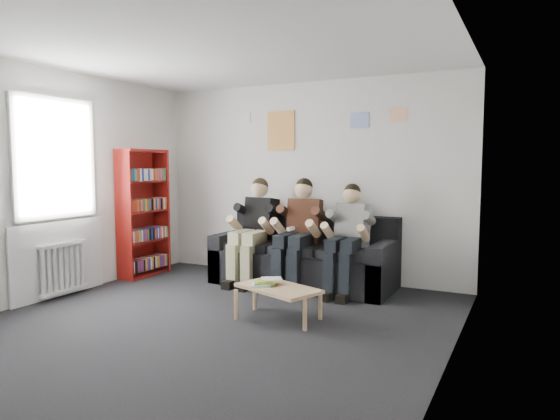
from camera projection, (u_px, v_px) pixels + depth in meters
name	position (u px, v px, depth m)	size (l,w,h in m)	color
room_shell	(200.00, 188.00, 4.70)	(5.00, 5.00, 5.00)	black
sofa	(304.00, 260.00, 6.54)	(2.34, 0.96, 0.91)	black
bookshelf	(144.00, 213.00, 7.04)	(0.27, 0.80, 1.79)	maroon
coffee_table	(278.00, 291.00, 5.05)	(0.85, 0.47, 0.34)	tan
game_cases	(266.00, 282.00, 5.11)	(0.27, 0.25, 0.07)	white
person_left	(253.00, 231.00, 6.62)	(0.42, 0.90, 1.40)	black
person_middle	(298.00, 234.00, 6.32)	(0.42, 0.91, 1.40)	#4F2A1A
person_right	(347.00, 239.00, 6.03)	(0.39, 0.84, 1.34)	white
radiator	(63.00, 268.00, 5.93)	(0.10, 0.64, 0.60)	white
window	(57.00, 211.00, 5.90)	(0.05, 1.30, 2.36)	white
poster_large	(281.00, 131.00, 7.02)	(0.42, 0.01, 0.55)	#CAC647
poster_blue	(360.00, 120.00, 6.50)	(0.25, 0.01, 0.20)	blue
poster_pink	(398.00, 115.00, 6.27)	(0.22, 0.01, 0.18)	#D643A6
poster_sign	(244.00, 118.00, 7.28)	(0.20, 0.01, 0.14)	white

